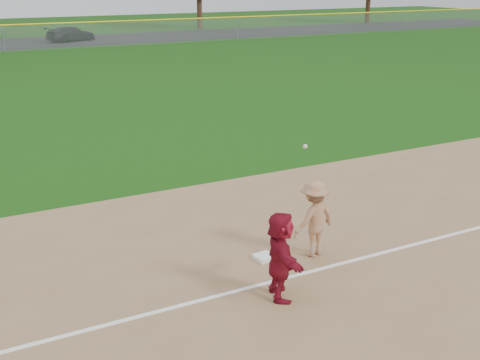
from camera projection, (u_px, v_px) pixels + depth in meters
name	position (u px, v px, depth m)	size (l,w,h in m)	color
ground	(274.00, 260.00, 12.37)	(160.00, 160.00, 0.00)	#16460D
foul_line	(295.00, 276.00, 11.69)	(60.00, 0.10, 0.01)	white
first_base	(264.00, 257.00, 12.38)	(0.37, 0.37, 0.08)	white
base_runner	(280.00, 256.00, 10.67)	(1.53, 0.49, 1.65)	maroon
car_right	(71.00, 34.00, 53.19)	(1.81, 4.46, 1.29)	black
first_base_play	(314.00, 219.00, 12.34)	(1.14, 0.80, 2.40)	gray
outfield_fence	(2.00, 26.00, 45.24)	(110.00, 0.12, 110.00)	#999EA0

